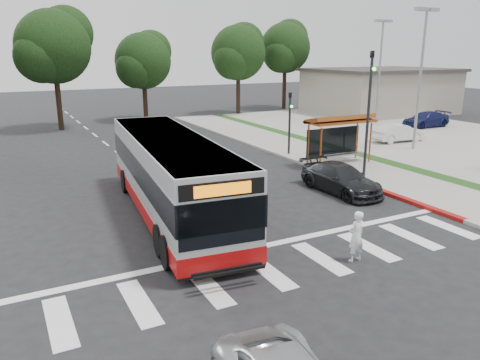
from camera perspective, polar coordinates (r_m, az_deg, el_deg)
ground at (r=18.66m, az=-4.51°, el=-4.93°), size 140.00×140.00×0.00m
sidewalk_east at (r=30.64m, az=8.65°, el=3.18°), size 4.00×40.00×0.12m
curb_east at (r=29.53m, az=5.51°, el=2.85°), size 0.30×40.00×0.15m
curb_east_red at (r=22.11m, az=19.69°, el=-2.32°), size 0.32×6.00×0.15m
parking_lot at (r=40.12m, az=21.01°, el=5.21°), size 18.00×36.00×0.10m
commercial_building at (r=53.14m, az=16.67°, el=10.21°), size 14.00×10.00×4.40m
building_roof_cap at (r=53.00m, az=16.86°, el=12.73°), size 14.60×10.60×0.30m
crosswalk_ladder at (r=14.55m, az=3.39°, el=-11.02°), size 18.00×2.60×0.01m
bus_shelter at (r=27.86m, az=12.02°, el=6.59°), size 4.20×1.60×2.86m
traffic_signal_ne_tall at (r=24.19m, az=15.44°, el=8.73°), size 0.18×0.37×6.50m
traffic_signal_ne_short at (r=29.83m, az=6.09°, el=7.66°), size 0.18×0.37×4.00m
lot_light_front at (r=33.21m, az=21.31°, el=13.45°), size 1.90×0.35×9.01m
lot_light_mid at (r=44.48m, az=16.76°, el=14.09°), size 1.90×0.35×9.01m
tree_ne_a at (r=49.75m, az=-0.18°, el=15.36°), size 6.16×5.74×9.30m
tree_ne_b at (r=55.00m, az=5.57°, el=15.85°), size 6.16×5.74×10.02m
tree_north_a at (r=42.49m, az=-21.73°, el=15.01°), size 6.60×6.15×10.17m
tree_north_b at (r=46.03m, az=-11.67°, el=14.13°), size 5.72×5.33×8.43m
transit_bus at (r=18.93m, az=-8.41°, el=0.36°), size 3.97×12.67×3.22m
pedestrian at (r=15.30m, az=13.98°, el=-6.68°), size 0.64×0.45×1.68m
dark_sedan at (r=22.58m, az=12.18°, el=0.17°), size 1.98×4.63×1.33m
parked_car_1 at (r=36.03m, az=18.73°, el=5.51°), size 4.09×1.66×1.32m
parked_car_3 at (r=43.85m, az=21.70°, el=6.87°), size 4.52×1.85×1.31m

